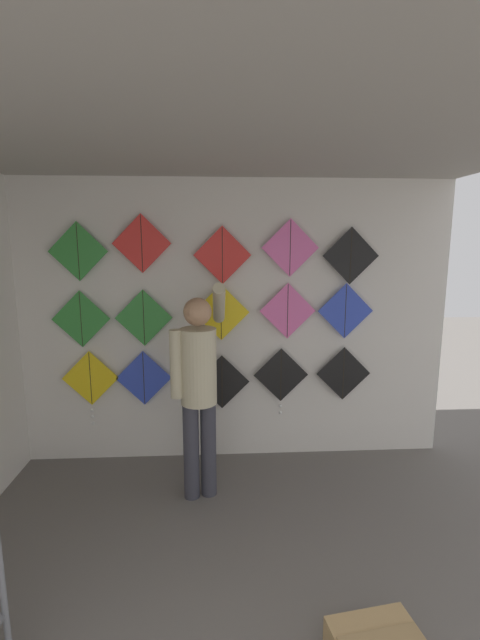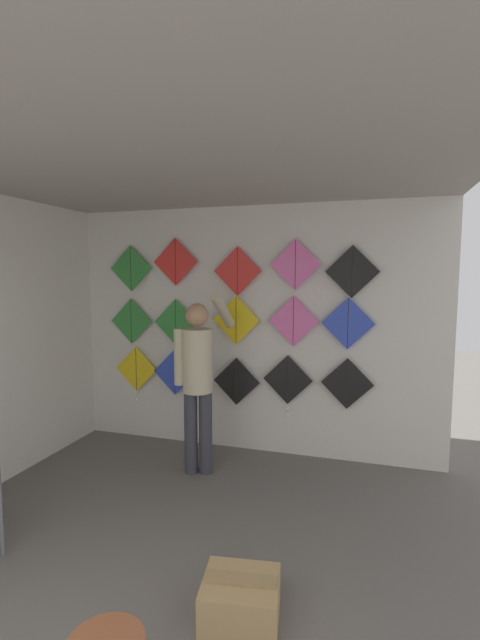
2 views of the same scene
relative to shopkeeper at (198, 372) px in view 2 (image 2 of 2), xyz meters
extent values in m
cube|color=silver|center=(0.16, 0.74, 0.35)|extent=(4.64, 0.06, 2.80)
cube|color=#A8A399|center=(0.16, -1.28, 1.77)|extent=(4.64, 4.78, 0.04)
cylinder|color=#383842|center=(-0.07, -0.03, -0.62)|extent=(0.14, 0.14, 0.86)
cylinder|color=#383842|center=(0.07, 0.01, -0.62)|extent=(0.14, 0.14, 0.86)
cylinder|color=beige|center=(0.00, -0.01, 0.12)|extent=(0.30, 0.30, 0.64)
sphere|color=tan|center=(0.00, -0.01, 0.58)|extent=(0.23, 0.23, 0.23)
cylinder|color=beige|center=(-0.18, -0.06, 0.16)|extent=(0.11, 0.11, 0.57)
cylinder|color=beige|center=(0.18, 0.27, 0.61)|extent=(0.11, 0.53, 0.41)
cube|color=tan|center=(0.96, -1.70, -0.93)|extent=(0.50, 0.44, 0.24)
cube|color=#A08052|center=(0.96, -1.70, -0.81)|extent=(0.44, 0.17, 0.01)
cube|color=yellow|center=(-1.09, 0.65, -0.18)|extent=(0.55, 0.01, 0.55)
cylinder|color=black|center=(-1.09, 0.65, -0.18)|extent=(0.01, 0.01, 0.53)
sphere|color=white|center=(-1.09, 0.64, -0.50)|extent=(0.04, 0.04, 0.04)
sphere|color=white|center=(-1.09, 0.64, -0.57)|extent=(0.04, 0.04, 0.04)
sphere|color=white|center=(-1.09, 0.64, -0.64)|extent=(0.04, 0.04, 0.04)
cube|color=blue|center=(-0.57, 0.65, -0.18)|extent=(0.55, 0.01, 0.55)
cylinder|color=black|center=(-0.57, 0.65, -0.18)|extent=(0.01, 0.01, 0.53)
cube|color=black|center=(0.20, 0.65, -0.24)|extent=(0.55, 0.01, 0.55)
cylinder|color=black|center=(0.20, 0.65, -0.24)|extent=(0.01, 0.01, 0.53)
cube|color=black|center=(0.80, 0.65, -0.18)|extent=(0.55, 0.01, 0.55)
cylinder|color=black|center=(0.80, 0.65, -0.18)|extent=(0.01, 0.01, 0.53)
sphere|color=white|center=(0.80, 0.64, -0.50)|extent=(0.04, 0.04, 0.04)
sphere|color=white|center=(0.80, 0.64, -0.57)|extent=(0.04, 0.04, 0.04)
cube|color=black|center=(1.44, 0.65, -0.17)|extent=(0.55, 0.01, 0.55)
cylinder|color=black|center=(1.44, 0.65, -0.17)|extent=(0.01, 0.01, 0.53)
cube|color=#338C38|center=(-1.14, 0.65, 0.42)|extent=(0.55, 0.01, 0.55)
cylinder|color=black|center=(-1.14, 0.65, 0.42)|extent=(0.01, 0.01, 0.53)
cube|color=#338C38|center=(-0.55, 0.65, 0.42)|extent=(0.55, 0.01, 0.55)
cylinder|color=black|center=(-0.55, 0.65, 0.42)|extent=(0.01, 0.01, 0.53)
cube|color=yellow|center=(0.20, 0.65, 0.47)|extent=(0.55, 0.01, 0.55)
cylinder|color=black|center=(0.20, 0.65, 0.47)|extent=(0.01, 0.01, 0.53)
cube|color=pink|center=(0.86, 0.65, 0.48)|extent=(0.55, 0.01, 0.55)
cylinder|color=black|center=(0.86, 0.65, 0.48)|extent=(0.01, 0.01, 0.53)
cube|color=blue|center=(1.43, 0.65, 0.47)|extent=(0.55, 0.01, 0.55)
cylinder|color=black|center=(1.43, 0.65, 0.47)|extent=(0.01, 0.01, 0.53)
cube|color=#338C38|center=(-1.13, 0.65, 1.06)|extent=(0.55, 0.01, 0.55)
cylinder|color=black|center=(-1.13, 0.65, 1.06)|extent=(0.01, 0.01, 0.53)
cube|color=red|center=(-0.54, 0.65, 1.13)|extent=(0.55, 0.01, 0.55)
cylinder|color=black|center=(-0.54, 0.65, 1.13)|extent=(0.01, 0.01, 0.53)
cube|color=red|center=(0.22, 0.65, 1.02)|extent=(0.55, 0.01, 0.55)
cylinder|color=black|center=(0.22, 0.65, 1.02)|extent=(0.01, 0.01, 0.53)
cube|color=pink|center=(0.87, 0.65, 1.09)|extent=(0.55, 0.01, 0.55)
cylinder|color=black|center=(0.87, 0.65, 1.09)|extent=(0.01, 0.01, 0.53)
cube|color=black|center=(1.46, 0.65, 1.01)|extent=(0.55, 0.01, 0.55)
cylinder|color=black|center=(1.46, 0.65, 1.01)|extent=(0.01, 0.01, 0.53)
camera|label=1|loc=(0.15, -3.46, 1.14)|focal=24.00mm
camera|label=2|loc=(1.62, -3.95, 0.98)|focal=24.00mm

